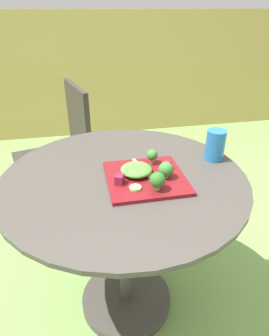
{
  "coord_description": "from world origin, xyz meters",
  "views": [
    {
      "loc": [
        -0.15,
        -0.95,
        1.31
      ],
      "look_at": [
        0.04,
        -0.02,
        0.78
      ],
      "focal_mm": 31.05,
      "sensor_mm": 36.0,
      "label": 1
    }
  ],
  "objects_px": {
    "drinking_glass": "(215,147)",
    "salad_plate": "(146,178)",
    "patio_chair": "(64,146)",
    "fork": "(143,169)"
  },
  "relations": [
    {
      "from": "drinking_glass",
      "to": "fork",
      "type": "xyz_separation_m",
      "value": [
        -0.32,
        -0.06,
        -0.04
      ]
    },
    {
      "from": "salad_plate",
      "to": "fork",
      "type": "bearing_deg",
      "value": 86.63
    },
    {
      "from": "patio_chair",
      "to": "salad_plate",
      "type": "bearing_deg",
      "value": -68.61
    },
    {
      "from": "patio_chair",
      "to": "fork",
      "type": "xyz_separation_m",
      "value": [
        0.33,
        -0.8,
        0.23
      ]
    },
    {
      "from": "patio_chair",
      "to": "drinking_glass",
      "type": "height_order",
      "value": "patio_chair"
    },
    {
      "from": "patio_chair",
      "to": "drinking_glass",
      "type": "relative_size",
      "value": 7.0
    },
    {
      "from": "drinking_glass",
      "to": "fork",
      "type": "bearing_deg",
      "value": -169.81
    },
    {
      "from": "patio_chair",
      "to": "drinking_glass",
      "type": "xyz_separation_m",
      "value": [
        0.65,
        -0.74,
        0.27
      ]
    },
    {
      "from": "drinking_glass",
      "to": "salad_plate",
      "type": "bearing_deg",
      "value": -161.85
    },
    {
      "from": "salad_plate",
      "to": "fork",
      "type": "distance_m",
      "value": 0.05
    }
  ]
}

